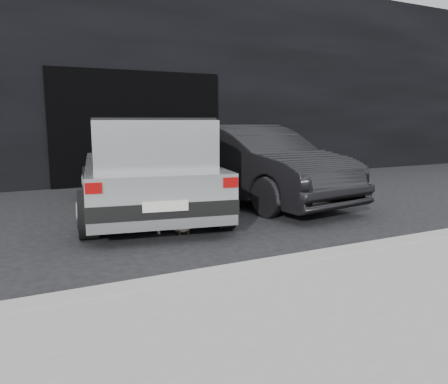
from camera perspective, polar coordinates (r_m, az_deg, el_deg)
name	(u,v)px	position (r m, az deg, el deg)	size (l,w,h in m)	color
ground	(149,223)	(6.49, -9.80, -3.99)	(80.00, 80.00, 0.00)	black
building_facade	(117,82)	(12.42, -13.77, 13.81)	(34.00, 4.00, 5.00)	black
garage_opening	(139,128)	(10.43, -11.04, 8.20)	(4.00, 0.10, 2.60)	black
curb	(316,260)	(4.66, 11.88, -8.64)	(18.00, 0.25, 0.12)	gray
sidewalk	(411,303)	(3.86, 23.24, -13.21)	(18.00, 2.20, 0.11)	gray
silver_hatchback	(146,162)	(7.06, -10.18, 3.89)	(2.58, 4.37, 1.52)	#B8BABD
second_car	(252,164)	(8.01, 3.66, 3.73)	(1.48, 4.25, 1.40)	black
cat_siamese	(180,225)	(5.84, -5.71, -4.25)	(0.29, 0.72, 0.25)	beige
cat_white	(171,221)	(5.90, -6.95, -3.72)	(0.68, 0.31, 0.32)	white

